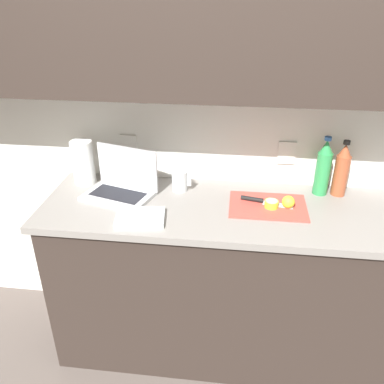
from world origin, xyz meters
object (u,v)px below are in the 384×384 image
(lemon_whole_beside, at_px, (288,202))
(bottle_oil_tall, at_px, (323,168))
(lemon_half_cut, at_px, (271,204))
(bottle_green_soda, at_px, (342,170))
(knife, at_px, (258,200))
(cutting_board, at_px, (268,206))
(laptop, at_px, (122,184))
(measuring_cup, at_px, (180,181))
(paper_towel_roll, at_px, (83,162))

(lemon_whole_beside, height_order, bottle_oil_tall, bottle_oil_tall)
(lemon_half_cut, distance_m, bottle_green_soda, 0.41)
(knife, distance_m, bottle_oil_tall, 0.37)
(cutting_board, distance_m, bottle_green_soda, 0.42)
(lemon_half_cut, bearing_deg, laptop, 175.77)
(bottle_green_soda, bearing_deg, lemon_half_cut, -151.18)
(cutting_board, bearing_deg, measuring_cup, 164.77)
(lemon_half_cut, relative_size, measuring_cup, 0.60)
(laptop, distance_m, knife, 0.69)
(knife, height_order, measuring_cup, measuring_cup)
(knife, relative_size, lemon_whole_beside, 4.22)
(laptop, relative_size, paper_towel_roll, 1.64)
(knife, relative_size, measuring_cup, 2.36)
(cutting_board, distance_m, paper_towel_roll, 0.99)
(laptop, relative_size, knife, 1.50)
(bottle_green_soda, bearing_deg, knife, -160.10)
(measuring_cup, xyz_separation_m, paper_towel_roll, (-0.52, 0.03, 0.06))
(cutting_board, relative_size, bottle_green_soda, 1.27)
(bottle_green_soda, xyz_separation_m, paper_towel_roll, (-1.33, -0.02, -0.02))
(bottle_oil_tall, bearing_deg, paper_towel_roll, -178.87)
(cutting_board, bearing_deg, lemon_whole_beside, -5.87)
(lemon_whole_beside, bearing_deg, paper_towel_roll, 171.43)
(lemon_half_cut, distance_m, bottle_oil_tall, 0.34)
(lemon_whole_beside, height_order, measuring_cup, measuring_cup)
(lemon_whole_beside, height_order, bottle_green_soda, bottle_green_soda)
(lemon_whole_beside, xyz_separation_m, measuring_cup, (-0.54, 0.13, 0.02))
(laptop, xyz_separation_m, bottle_oil_tall, (1.00, 0.13, 0.08))
(knife, bearing_deg, lemon_half_cut, -21.56)
(laptop, xyz_separation_m, knife, (0.68, -0.01, -0.04))
(laptop, xyz_separation_m, measuring_cup, (0.28, 0.08, -0.00))
(lemon_half_cut, xyz_separation_m, measuring_cup, (-0.46, 0.14, 0.03))
(laptop, relative_size, bottle_green_soda, 1.32)
(laptop, height_order, knife, laptop)
(lemon_whole_beside, distance_m, paper_towel_roll, 1.08)
(measuring_cup, bearing_deg, lemon_half_cut, -16.44)
(cutting_board, distance_m, knife, 0.06)
(laptop, height_order, cutting_board, laptop)
(bottle_green_soda, bearing_deg, measuring_cup, -176.25)
(cutting_board, relative_size, lemon_whole_beside, 6.11)
(bottle_green_soda, bearing_deg, laptop, -172.99)
(knife, relative_size, bottle_green_soda, 0.88)
(cutting_board, height_order, measuring_cup, measuring_cup)
(paper_towel_roll, bearing_deg, laptop, -24.95)
(lemon_whole_beside, relative_size, paper_towel_roll, 0.26)
(bottle_oil_tall, bearing_deg, lemon_whole_beside, -133.63)
(knife, xyz_separation_m, lemon_whole_beside, (0.14, -0.04, 0.02))
(paper_towel_roll, bearing_deg, knife, -7.60)
(knife, distance_m, paper_towel_roll, 0.93)
(cutting_board, height_order, bottle_oil_tall, bottle_oil_tall)
(cutting_board, relative_size, knife, 1.45)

